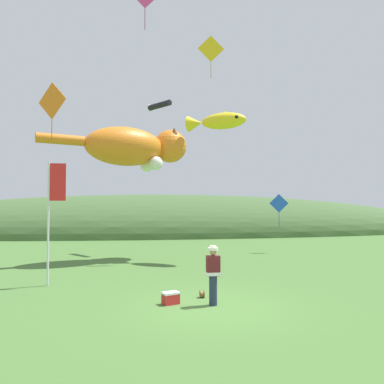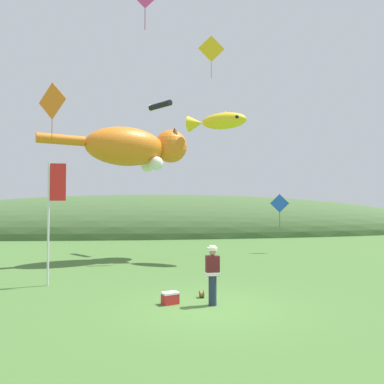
# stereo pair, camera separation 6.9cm
# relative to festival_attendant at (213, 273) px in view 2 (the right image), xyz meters

# --- Properties ---
(ground_plane) EXTENTS (120.00, 120.00, 0.00)m
(ground_plane) POSITION_rel_festival_attendant_xyz_m (-0.13, -0.16, -0.95)
(ground_plane) COLOR #477033
(distant_hill_ridge) EXTENTS (62.44, 15.20, 7.84)m
(distant_hill_ridge) POSITION_rel_festival_attendant_xyz_m (-0.13, 27.46, -0.95)
(distant_hill_ridge) COLOR #426033
(distant_hill_ridge) RESTS_ON ground
(festival_attendant) EXTENTS (0.43, 0.30, 1.77)m
(festival_attendant) POSITION_rel_festival_attendant_xyz_m (0.00, 0.00, 0.00)
(festival_attendant) COLOR #232D47
(festival_attendant) RESTS_ON ground
(kite_spool) EXTENTS (0.14, 0.23, 0.23)m
(kite_spool) POSITION_rel_festival_attendant_xyz_m (-0.19, 0.93, -0.84)
(kite_spool) COLOR olive
(kite_spool) RESTS_ON ground
(picnic_cooler) EXTENTS (0.58, 0.48, 0.36)m
(picnic_cooler) POSITION_rel_festival_attendant_xyz_m (-1.25, 0.30, -0.77)
(picnic_cooler) COLOR red
(picnic_cooler) RESTS_ON ground
(festival_banner_pole) EXTENTS (0.66, 0.08, 4.60)m
(festival_banner_pole) POSITION_rel_festival_attendant_xyz_m (-5.44, 3.38, 2.06)
(festival_banner_pole) COLOR silver
(festival_banner_pole) RESTS_ON ground
(kite_giant_cat) EXTENTS (7.65, 3.84, 2.45)m
(kite_giant_cat) POSITION_rel_festival_attendant_xyz_m (-2.52, 9.33, 5.12)
(kite_giant_cat) COLOR orange
(kite_fish_windsock) EXTENTS (3.30, 2.42, 1.01)m
(kite_fish_windsock) POSITION_rel_festival_attendant_xyz_m (1.86, 8.59, 6.51)
(kite_fish_windsock) COLOR yellow
(kite_tube_streamer) EXTENTS (1.53, 1.78, 0.44)m
(kite_tube_streamer) POSITION_rel_festival_attendant_xyz_m (-1.10, 12.57, 8.32)
(kite_tube_streamer) COLOR black
(kite_diamond_orange) EXTENTS (1.20, 0.82, 2.34)m
(kite_diamond_orange) POSITION_rel_festival_attendant_xyz_m (-5.55, 3.63, 6.00)
(kite_diamond_orange) COLOR orange
(kite_diamond_gold) EXTENTS (1.47, 0.09, 2.37)m
(kite_diamond_gold) POSITION_rel_festival_attendant_xyz_m (1.59, 8.95, 10.60)
(kite_diamond_gold) COLOR yellow
(kite_diamond_blue) EXTENTS (1.12, 0.35, 2.06)m
(kite_diamond_blue) POSITION_rel_festival_attendant_xyz_m (6.32, 11.30, 2.06)
(kite_diamond_blue) COLOR blue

